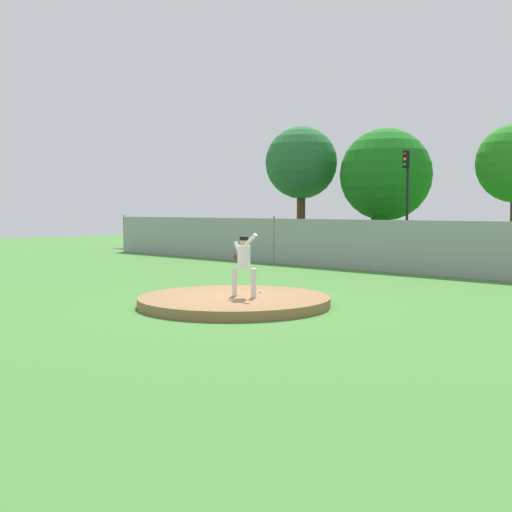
{
  "coord_description": "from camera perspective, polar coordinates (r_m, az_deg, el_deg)",
  "views": [
    {
      "loc": [
        11.09,
        -10.93,
        2.38
      ],
      "look_at": [
        -0.33,
        1.14,
        1.16
      ],
      "focal_mm": 44.49,
      "sensor_mm": 36.0,
      "label": 1
    }
  ],
  "objects": [
    {
      "name": "parked_car_silver",
      "position": [
        30.07,
        11.07,
        1.02
      ],
      "size": [
        2.03,
        4.17,
        1.6
      ],
      "color": "#B7BABF",
      "rests_on": "ground_plane"
    },
    {
      "name": "pitchers_mound",
      "position": [
        15.73,
        -1.97,
        -4.07
      ],
      "size": [
        4.75,
        4.75,
        0.24
      ],
      "primitive_type": "cylinder",
      "color": "olive",
      "rests_on": "ground_plane"
    },
    {
      "name": "chainlink_fence",
      "position": [
        23.72,
        15.48,
        0.69
      ],
      "size": [
        38.15,
        0.07,
        2.09
      ],
      "color": "gray",
      "rests_on": "ground_plane"
    },
    {
      "name": "parked_car_navy",
      "position": [
        32.69,
        5.86,
        1.38
      ],
      "size": [
        1.8,
        4.28,
        1.65
      ],
      "color": "#161E4C",
      "rests_on": "ground_plane"
    },
    {
      "name": "traffic_light_near",
      "position": [
        34.58,
        13.39,
        6.26
      ],
      "size": [
        0.28,
        0.46,
        5.48
      ],
      "color": "black",
      "rests_on": "ground_plane"
    },
    {
      "name": "parked_car_burgundy",
      "position": [
        34.07,
        0.96,
        1.6
      ],
      "size": [
        1.93,
        4.22,
        1.8
      ],
      "color": "maroon",
      "rests_on": "ground_plane"
    },
    {
      "name": "baseball",
      "position": [
        16.32,
        0.38,
        -3.22
      ],
      "size": [
        0.07,
        0.07,
        0.07
      ],
      "primitive_type": "sphere",
      "color": "white",
      "rests_on": "pitchers_mound"
    },
    {
      "name": "tree_broad_left",
      "position": [
        42.53,
        4.09,
        8.31
      ],
      "size": [
        4.76,
        4.76,
        7.87
      ],
      "color": "#4C331E",
      "rests_on": "ground_plane"
    },
    {
      "name": "tree_bushy_near",
      "position": [
        41.08,
        11.58,
        7.17
      ],
      "size": [
        5.79,
        5.79,
        7.48
      ],
      "color": "#4C331E",
      "rests_on": "ground_plane"
    },
    {
      "name": "tree_slender_far",
      "position": [
        40.71,
        10.67,
        6.7
      ],
      "size": [
        3.89,
        3.89,
        6.19
      ],
      "color": "#4C331E",
      "rests_on": "ground_plane"
    },
    {
      "name": "ground_plane",
      "position": [
        20.37,
        10.14,
        -2.59
      ],
      "size": [
        80.0,
        80.0,
        0.0
      ],
      "primitive_type": "plane",
      "color": "#427A33"
    },
    {
      "name": "pitcher_youth",
      "position": [
        15.52,
        -1.12,
        -0.35
      ],
      "size": [
        0.8,
        0.32,
        1.58
      ],
      "color": "silver",
      "rests_on": "pitchers_mound"
    },
    {
      "name": "parked_car_teal",
      "position": [
        28.76,
        16.07,
        0.91
      ],
      "size": [
        2.11,
        4.18,
        1.73
      ],
      "color": "#146066",
      "rests_on": "ground_plane"
    },
    {
      "name": "asphalt_strip",
      "position": [
        27.84,
        19.79,
        -0.96
      ],
      "size": [
        44.0,
        7.0,
        0.01
      ],
      "primitive_type": "cube",
      "color": "#2B2B2D",
      "rests_on": "ground_plane"
    }
  ]
}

